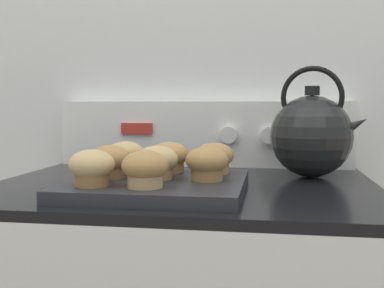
% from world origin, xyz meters
% --- Properties ---
extents(wall_back, '(8.00, 0.05, 2.40)m').
position_xyz_m(wall_back, '(0.00, 0.65, 1.20)').
color(wall_back, silver).
rests_on(wall_back, ground_plane).
extents(control_panel, '(0.75, 0.07, 0.17)m').
position_xyz_m(control_panel, '(0.00, 0.59, 1.00)').
color(control_panel, white).
rests_on(control_panel, stove_range).
extents(muffin_pan, '(0.31, 0.31, 0.02)m').
position_xyz_m(muffin_pan, '(-0.03, 0.22, 0.93)').
color(muffin_pan, '#28282D').
rests_on(muffin_pan, stove_range).
extents(muffin_r0_c0, '(0.08, 0.08, 0.06)m').
position_xyz_m(muffin_r0_c0, '(-0.12, 0.12, 0.97)').
color(muffin_r0_c0, olive).
rests_on(muffin_r0_c0, muffin_pan).
extents(muffin_r0_c1, '(0.08, 0.08, 0.06)m').
position_xyz_m(muffin_r0_c1, '(-0.03, 0.12, 0.97)').
color(muffin_r0_c1, tan).
rests_on(muffin_r0_c1, muffin_pan).
extents(muffin_r1_c0, '(0.08, 0.08, 0.06)m').
position_xyz_m(muffin_r1_c0, '(-0.12, 0.21, 0.97)').
color(muffin_r1_c0, olive).
rests_on(muffin_r1_c0, muffin_pan).
extents(muffin_r1_c1, '(0.08, 0.08, 0.06)m').
position_xyz_m(muffin_r1_c1, '(-0.03, 0.21, 0.97)').
color(muffin_r1_c1, '#A37A4C').
rests_on(muffin_r1_c1, muffin_pan).
extents(muffin_r1_c2, '(0.08, 0.08, 0.06)m').
position_xyz_m(muffin_r1_c2, '(0.06, 0.21, 0.97)').
color(muffin_r1_c2, olive).
rests_on(muffin_r1_c2, muffin_pan).
extents(muffin_r2_c0, '(0.08, 0.08, 0.06)m').
position_xyz_m(muffin_r2_c0, '(-0.12, 0.31, 0.97)').
color(muffin_r2_c0, tan).
rests_on(muffin_r2_c0, muffin_pan).
extents(muffin_r2_c1, '(0.08, 0.08, 0.06)m').
position_xyz_m(muffin_r2_c1, '(-0.03, 0.31, 0.97)').
color(muffin_r2_c1, olive).
rests_on(muffin_r2_c1, muffin_pan).
extents(muffin_r2_c2, '(0.08, 0.08, 0.06)m').
position_xyz_m(muffin_r2_c2, '(0.06, 0.31, 0.97)').
color(muffin_r2_c2, '#A37A4C').
rests_on(muffin_r2_c2, muffin_pan).
extents(tea_kettle, '(0.21, 0.18, 0.24)m').
position_xyz_m(tea_kettle, '(0.26, 0.44, 1.01)').
color(tea_kettle, black).
rests_on(tea_kettle, stove_range).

